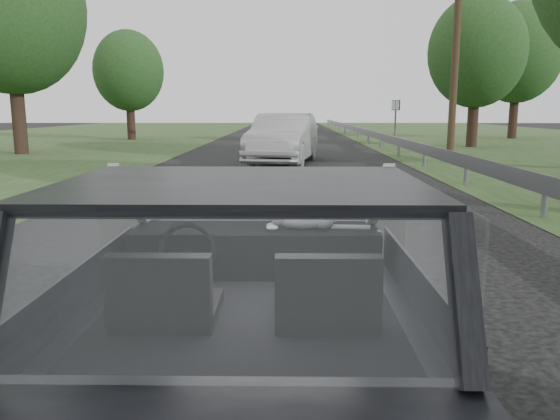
{
  "coord_description": "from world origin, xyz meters",
  "views": [
    {
      "loc": [
        0.21,
        -2.86,
        1.76
      ],
      "look_at": [
        0.16,
        0.56,
        1.13
      ],
      "focal_mm": 35.0,
      "sensor_mm": 36.0,
      "label": 1
    }
  ],
  "objects_px": {
    "highway_sign": "(395,121)",
    "other_car": "(283,139)",
    "cat": "(303,218)",
    "subject_car": "(250,301)",
    "utility_pole": "(456,39)"
  },
  "relations": [
    {
      "from": "utility_pole",
      "to": "highway_sign",
      "type": "bearing_deg",
      "value": 95.54
    },
    {
      "from": "highway_sign",
      "to": "other_car",
      "type": "bearing_deg",
      "value": -133.21
    },
    {
      "from": "other_car",
      "to": "cat",
      "type": "bearing_deg",
      "value": -79.79
    },
    {
      "from": "other_car",
      "to": "highway_sign",
      "type": "xyz_separation_m",
      "value": [
        5.94,
        11.86,
        0.31
      ]
    },
    {
      "from": "cat",
      "to": "highway_sign",
      "type": "relative_size",
      "value": 0.23
    },
    {
      "from": "subject_car",
      "to": "cat",
      "type": "distance_m",
      "value": 0.75
    },
    {
      "from": "highway_sign",
      "to": "utility_pole",
      "type": "relative_size",
      "value": 0.25
    },
    {
      "from": "subject_car",
      "to": "other_car",
      "type": "height_order",
      "value": "other_car"
    },
    {
      "from": "subject_car",
      "to": "cat",
      "type": "height_order",
      "value": "subject_car"
    },
    {
      "from": "highway_sign",
      "to": "utility_pole",
      "type": "distance_m",
      "value": 8.46
    },
    {
      "from": "cat",
      "to": "highway_sign",
      "type": "bearing_deg",
      "value": 76.61
    },
    {
      "from": "cat",
      "to": "utility_pole",
      "type": "height_order",
      "value": "utility_pole"
    },
    {
      "from": "cat",
      "to": "other_car",
      "type": "distance_m",
      "value": 14.56
    },
    {
      "from": "cat",
      "to": "highway_sign",
      "type": "height_order",
      "value": "highway_sign"
    },
    {
      "from": "cat",
      "to": "subject_car",
      "type": "bearing_deg",
      "value": -119.11
    }
  ]
}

